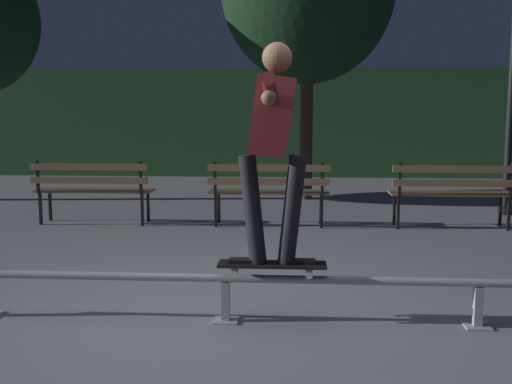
{
  "coord_description": "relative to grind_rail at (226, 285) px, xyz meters",
  "views": [
    {
      "loc": [
        0.5,
        -4.2,
        1.51
      ],
      "look_at": [
        0.17,
        0.78,
        0.85
      ],
      "focal_mm": 41.86,
      "sensor_mm": 36.0,
      "label": 1
    }
  ],
  "objects": [
    {
      "name": "grind_rail",
      "position": [
        0.0,
        0.0,
        0.0
      ],
      "size": [
        4.24,
        0.18,
        0.35
      ],
      "color": "#9E9EA3",
      "rests_on": "ground"
    },
    {
      "name": "skateboard",
      "position": [
        0.34,
        -0.0,
        0.15
      ],
      "size": [
        0.78,
        0.2,
        0.09
      ],
      "color": "black",
      "rests_on": "grind_rail"
    },
    {
      "name": "park_bench_leftmost",
      "position": [
        -2.25,
        3.69,
        0.26
      ],
      "size": [
        1.6,
        0.42,
        0.88
      ],
      "color": "black",
      "rests_on": "ground"
    },
    {
      "name": "ground_plane",
      "position": [
        -0.0,
        0.02,
        -0.28
      ],
      "size": [
        90.0,
        90.0,
        0.0
      ],
      "primitive_type": "plane",
      "color": "slate"
    },
    {
      "name": "skateboarder",
      "position": [
        0.34,
        0.0,
        1.09
      ],
      "size": [
        0.62,
        1.41,
        1.56
      ],
      "color": "black",
      "rests_on": "skateboard"
    },
    {
      "name": "park_bench_right_center",
      "position": [
        2.55,
        3.69,
        0.26
      ],
      "size": [
        1.6,
        0.42,
        0.88
      ],
      "color": "black",
      "rests_on": "ground"
    },
    {
      "name": "hedge_backdrop",
      "position": [
        -0.0,
        10.48,
        1.0
      ],
      "size": [
        24.0,
        1.2,
        2.54
      ],
      "primitive_type": "cube",
      "color": "#2D5B33",
      "rests_on": "ground"
    },
    {
      "name": "park_bench_left_center",
      "position": [
        0.15,
        3.69,
        0.26
      ],
      "size": [
        1.6,
        0.42,
        0.88
      ],
      "color": "black",
      "rests_on": "ground"
    }
  ]
}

